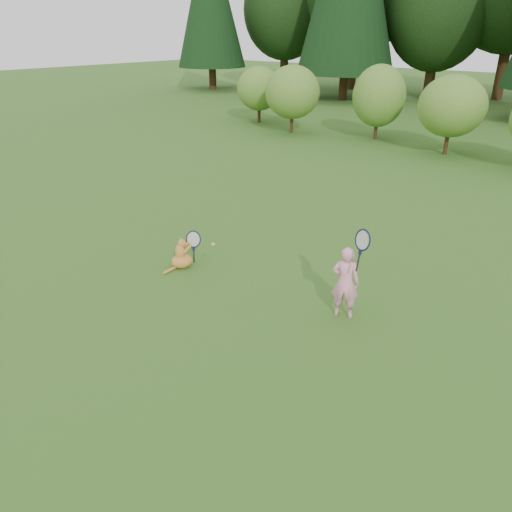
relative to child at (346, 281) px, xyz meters
The scene contains 5 objects.
ground 2.07m from the child, 144.97° to the right, with size 100.00×100.00×0.00m, color #295718.
shrub_row 12.00m from the child, 97.81° to the left, with size 28.00×3.00×2.80m, color #4F7A26, non-canonical shape.
child is the anchor object (origin of this frame).
cat 3.18m from the child, behind, with size 0.52×0.83×0.76m.
tennis_ball 2.23m from the child, 165.89° to the right, with size 0.06×0.06×0.06m.
Camera 1 is at (4.73, -4.70, 3.97)m, focal length 35.00 mm.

